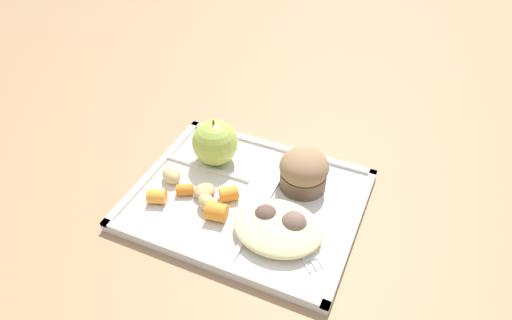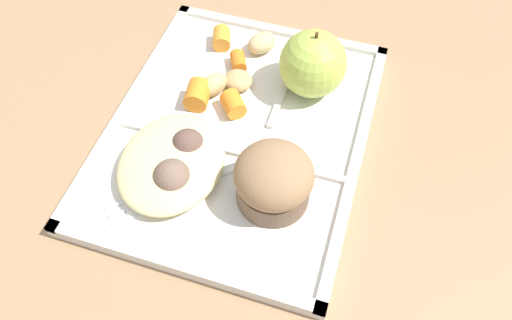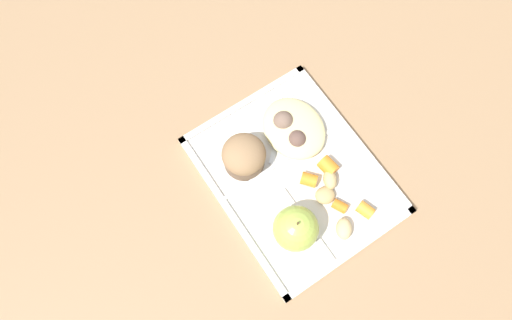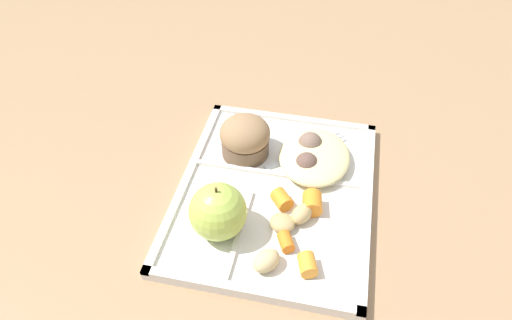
{
  "view_description": "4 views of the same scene",
  "coord_description": "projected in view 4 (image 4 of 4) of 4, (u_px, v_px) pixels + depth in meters",
  "views": [
    {
      "loc": [
        0.22,
        -0.46,
        0.53
      ],
      "look_at": [
        -0.0,
        0.04,
        0.06
      ],
      "focal_mm": 31.8,
      "sensor_mm": 36.0,
      "label": 1
    },
    {
      "loc": [
        0.32,
        0.12,
        0.45
      ],
      "look_at": [
        0.05,
        0.04,
        0.03
      ],
      "focal_mm": 34.16,
      "sensor_mm": 36.0,
      "label": 2
    },
    {
      "loc": [
        -0.18,
        0.2,
        0.84
      ],
      "look_at": [
        0.06,
        0.05,
        0.04
      ],
      "focal_mm": 33.24,
      "sensor_mm": 36.0,
      "label": 3
    },
    {
      "loc": [
        -0.47,
        -0.07,
        0.53
      ],
      "look_at": [
        0.02,
        0.03,
        0.04
      ],
      "focal_mm": 33.19,
      "sensor_mm": 36.0,
      "label": 4
    }
  ],
  "objects": [
    {
      "name": "plastic_fork",
      "position": [
        311.0,
        149.0,
        0.77
      ],
      "size": [
        0.12,
        0.12,
        0.0
      ],
      "color": "silver",
      "rests_on": "lunch_tray"
    },
    {
      "name": "bran_muffin",
      "position": [
        245.0,
        138.0,
        0.74
      ],
      "size": [
        0.08,
        0.08,
        0.07
      ],
      "color": "brown",
      "rests_on": "lunch_tray"
    },
    {
      "name": "green_apple",
      "position": [
        218.0,
        212.0,
        0.62
      ],
      "size": [
        0.08,
        0.08,
        0.09
      ],
      "color": "#A8C14C",
      "rests_on": "lunch_tray"
    },
    {
      "name": "meatball_side",
      "position": [
        307.0,
        164.0,
        0.72
      ],
      "size": [
        0.04,
        0.04,
        0.04
      ],
      "primitive_type": "sphere",
      "color": "brown",
      "rests_on": "lunch_tray"
    },
    {
      "name": "meatball_center",
      "position": [
        310.0,
        144.0,
        0.75
      ],
      "size": [
        0.04,
        0.04,
        0.04
      ],
      "primitive_type": "sphere",
      "color": "#755B4C",
      "rests_on": "lunch_tray"
    },
    {
      "name": "lunch_tray",
      "position": [
        275.0,
        193.0,
        0.71
      ],
      "size": [
        0.35,
        0.28,
        0.02
      ],
      "color": "silver",
      "rests_on": "ground"
    },
    {
      "name": "carrot_slice_center",
      "position": [
        282.0,
        200.0,
        0.68
      ],
      "size": [
        0.04,
        0.04,
        0.02
      ],
      "primitive_type": "cylinder",
      "rotation": [
        0.0,
        1.57,
        3.83
      ],
      "color": "orange",
      "rests_on": "lunch_tray"
    },
    {
      "name": "carrot_slice_small",
      "position": [
        308.0,
        265.0,
        0.6
      ],
      "size": [
        0.03,
        0.03,
        0.02
      ],
      "primitive_type": "cylinder",
      "rotation": [
        0.0,
        1.57,
        3.47
      ],
      "color": "orange",
      "rests_on": "lunch_tray"
    },
    {
      "name": "egg_noodle_pile",
      "position": [
        315.0,
        156.0,
        0.74
      ],
      "size": [
        0.13,
        0.11,
        0.03
      ],
      "primitive_type": "ellipsoid",
      "color": "beige",
      "rests_on": "lunch_tray"
    },
    {
      "name": "ground",
      "position": [
        275.0,
        196.0,
        0.71
      ],
      "size": [
        6.0,
        6.0,
        0.0
      ],
      "primitive_type": "plane",
      "color": "#997551"
    },
    {
      "name": "carrot_slice_large",
      "position": [
        286.0,
        242.0,
        0.63
      ],
      "size": [
        0.03,
        0.03,
        0.02
      ],
      "primitive_type": "cylinder",
      "rotation": [
        0.0,
        1.57,
        0.46
      ],
      "color": "orange",
      "rests_on": "lunch_tray"
    },
    {
      "name": "carrot_slice_tilted",
      "position": [
        312.0,
        203.0,
        0.67
      ],
      "size": [
        0.04,
        0.03,
        0.03
      ],
      "primitive_type": "cylinder",
      "rotation": [
        0.0,
        1.57,
        3.29
      ],
      "color": "orange",
      "rests_on": "lunch_tray"
    },
    {
      "name": "potato_chunk_large",
      "position": [
        302.0,
        214.0,
        0.66
      ],
      "size": [
        0.04,
        0.04,
        0.02
      ],
      "primitive_type": "ellipsoid",
      "rotation": [
        0.0,
        0.0,
        5.8
      ],
      "color": "tan",
      "rests_on": "lunch_tray"
    },
    {
      "name": "potato_chunk_corner",
      "position": [
        266.0,
        261.0,
        0.6
      ],
      "size": [
        0.05,
        0.05,
        0.02
      ],
      "primitive_type": "ellipsoid",
      "rotation": [
        0.0,
        0.0,
        5.64
      ],
      "color": "tan",
      "rests_on": "lunch_tray"
    },
    {
      "name": "potato_chunk_browned",
      "position": [
        282.0,
        223.0,
        0.65
      ],
      "size": [
        0.04,
        0.05,
        0.02
      ],
      "primitive_type": "ellipsoid",
      "rotation": [
        0.0,
        0.0,
        2.77
      ],
      "color": "tan",
      "rests_on": "lunch_tray"
    }
  ]
}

